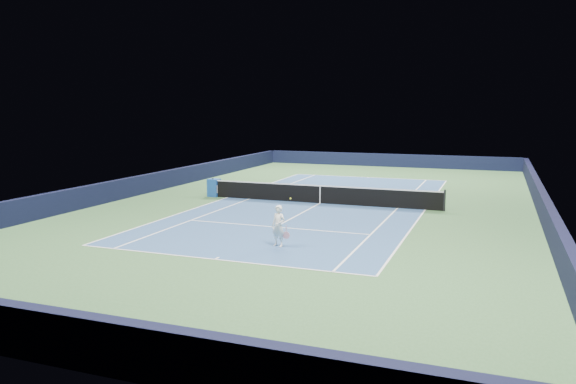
% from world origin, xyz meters
% --- Properties ---
extents(ground, '(40.00, 40.00, 0.00)m').
position_xyz_m(ground, '(0.00, 0.00, 0.00)').
color(ground, '#335C32').
rests_on(ground, ground).
extents(wall_far, '(22.00, 0.35, 1.10)m').
position_xyz_m(wall_far, '(0.00, 19.82, 0.55)').
color(wall_far, black).
rests_on(wall_far, ground).
extents(wall_near, '(22.00, 0.35, 1.10)m').
position_xyz_m(wall_near, '(0.00, -19.82, 0.55)').
color(wall_near, black).
rests_on(wall_near, ground).
extents(wall_right, '(0.35, 40.00, 1.10)m').
position_xyz_m(wall_right, '(10.82, 0.00, 0.55)').
color(wall_right, black).
rests_on(wall_right, ground).
extents(wall_left, '(0.35, 40.00, 1.10)m').
position_xyz_m(wall_left, '(-10.82, 0.00, 0.55)').
color(wall_left, black).
rests_on(wall_left, ground).
extents(court_surface, '(10.97, 23.77, 0.01)m').
position_xyz_m(court_surface, '(0.00, 0.00, 0.00)').
color(court_surface, '#2C4D7B').
rests_on(court_surface, ground).
extents(baseline_far, '(10.97, 0.08, 0.00)m').
position_xyz_m(baseline_far, '(0.00, 11.88, 0.01)').
color(baseline_far, white).
rests_on(baseline_far, ground).
extents(baseline_near, '(10.97, 0.08, 0.00)m').
position_xyz_m(baseline_near, '(0.00, -11.88, 0.01)').
color(baseline_near, white).
rests_on(baseline_near, ground).
extents(sideline_doubles_right, '(0.08, 23.77, 0.00)m').
position_xyz_m(sideline_doubles_right, '(5.49, 0.00, 0.01)').
color(sideline_doubles_right, white).
rests_on(sideline_doubles_right, ground).
extents(sideline_doubles_left, '(0.08, 23.77, 0.00)m').
position_xyz_m(sideline_doubles_left, '(-5.49, 0.00, 0.01)').
color(sideline_doubles_left, white).
rests_on(sideline_doubles_left, ground).
extents(sideline_singles_right, '(0.08, 23.77, 0.00)m').
position_xyz_m(sideline_singles_right, '(4.12, 0.00, 0.01)').
color(sideline_singles_right, white).
rests_on(sideline_singles_right, ground).
extents(sideline_singles_left, '(0.08, 23.77, 0.00)m').
position_xyz_m(sideline_singles_left, '(-4.12, 0.00, 0.01)').
color(sideline_singles_left, white).
rests_on(sideline_singles_left, ground).
extents(service_line_far, '(8.23, 0.08, 0.00)m').
position_xyz_m(service_line_far, '(0.00, 6.40, 0.01)').
color(service_line_far, white).
rests_on(service_line_far, ground).
extents(service_line_near, '(8.23, 0.08, 0.00)m').
position_xyz_m(service_line_near, '(0.00, -6.40, 0.01)').
color(service_line_near, white).
rests_on(service_line_near, ground).
extents(center_service_line, '(0.08, 12.80, 0.00)m').
position_xyz_m(center_service_line, '(0.00, 0.00, 0.01)').
color(center_service_line, white).
rests_on(center_service_line, ground).
extents(center_mark_far, '(0.08, 0.30, 0.00)m').
position_xyz_m(center_mark_far, '(0.00, 11.73, 0.01)').
color(center_mark_far, white).
rests_on(center_mark_far, ground).
extents(center_mark_near, '(0.08, 0.30, 0.00)m').
position_xyz_m(center_mark_near, '(0.00, -11.73, 0.01)').
color(center_mark_near, white).
rests_on(center_mark_near, ground).
extents(tennis_net, '(12.90, 0.10, 1.07)m').
position_xyz_m(tennis_net, '(0.00, 0.00, 0.50)').
color(tennis_net, black).
rests_on(tennis_net, ground).
extents(sponsor_cube, '(0.66, 0.61, 1.01)m').
position_xyz_m(sponsor_cube, '(-6.40, 0.14, 0.50)').
color(sponsor_cube, '#1B4DA5').
rests_on(sponsor_cube, ground).
extents(tennis_player, '(0.77, 1.29, 1.67)m').
position_xyz_m(tennis_player, '(1.35, -9.46, 0.77)').
color(tennis_player, white).
rests_on(tennis_player, ground).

